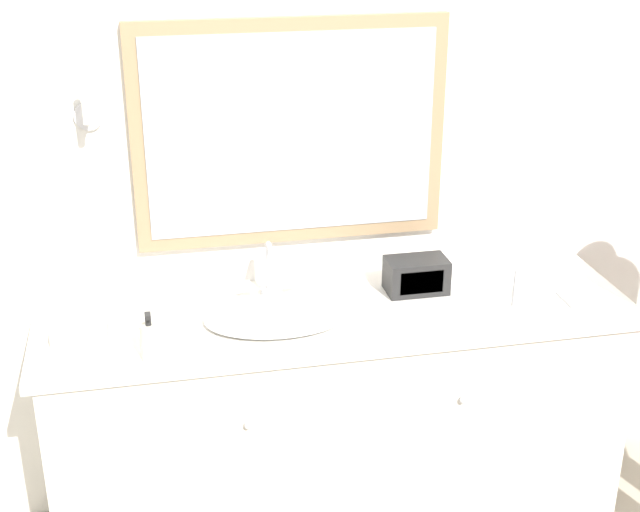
# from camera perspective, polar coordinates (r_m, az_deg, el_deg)

# --- Properties ---
(wall_back) EXTENTS (8.00, 0.18, 2.55)m
(wall_back) POSITION_cam_1_polar(r_m,az_deg,el_deg) (3.09, -0.14, 5.74)
(wall_back) COLOR white
(wall_back) RESTS_ON ground_plane
(vanity_counter) EXTENTS (1.98, 0.59, 0.88)m
(vanity_counter) POSITION_cam_1_polar(r_m,az_deg,el_deg) (3.17, 1.12, -10.58)
(vanity_counter) COLOR beige
(vanity_counter) RESTS_ON ground_plane
(sink_basin) EXTENTS (0.48, 0.37, 0.20)m
(sink_basin) POSITION_cam_1_polar(r_m,az_deg,el_deg) (2.89, -2.73, -3.69)
(sink_basin) COLOR white
(sink_basin) RESTS_ON vanity_counter
(soap_bottle) EXTENTS (0.06, 0.06, 0.16)m
(soap_bottle) POSITION_cam_1_polar(r_m,az_deg,el_deg) (2.68, -10.84, -5.36)
(soap_bottle) COLOR beige
(soap_bottle) RESTS_ON vanity_counter
(appliance_box) EXTENTS (0.21, 0.13, 0.12)m
(appliance_box) POSITION_cam_1_polar(r_m,az_deg,el_deg) (3.07, 6.20, -1.24)
(appliance_box) COLOR black
(appliance_box) RESTS_ON vanity_counter
(picture_frame) EXTENTS (0.11, 0.01, 0.13)m
(picture_frame) POSITION_cam_1_polar(r_m,az_deg,el_deg) (3.04, 13.28, -1.95)
(picture_frame) COLOR #B2B2B7
(picture_frame) RESTS_ON vanity_counter
(hand_towel_near_sink) EXTENTS (0.17, 0.12, 0.05)m
(hand_towel_near_sink) POSITION_cam_1_polar(r_m,az_deg,el_deg) (2.87, -15.14, -4.66)
(hand_towel_near_sink) COLOR #B7A899
(hand_towel_near_sink) RESTS_ON vanity_counter
(metal_tray) EXTENTS (0.15, 0.12, 0.01)m
(metal_tray) POSITION_cam_1_polar(r_m,az_deg,el_deg) (3.15, 16.57, -2.58)
(metal_tray) COLOR silver
(metal_tray) RESTS_ON vanity_counter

